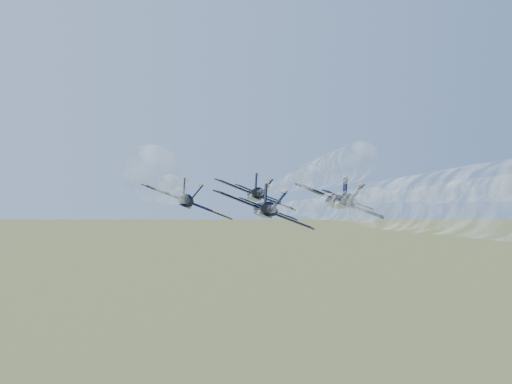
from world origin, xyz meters
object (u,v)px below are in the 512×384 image
object	(u,v)px
jet_left	(187,201)
jet_lead	(255,194)
jet_right	(339,201)
jet_slot	(264,209)

from	to	relation	value
jet_left	jet_lead	bearing A→B (deg)	50.38
jet_right	jet_left	bearing A→B (deg)	179.26
jet_left	jet_slot	size ratio (longest dim) A/B	1.00
jet_lead	jet_left	world-z (taller)	same
jet_left	jet_right	bearing A→B (deg)	-0.74
jet_right	jet_slot	bearing A→B (deg)	-133.84
jet_left	jet_right	size ratio (longest dim) A/B	1.00
jet_slot	jet_right	bearing A→B (deg)	46.16
jet_left	jet_slot	world-z (taller)	same
jet_lead	jet_slot	size ratio (longest dim) A/B	1.00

